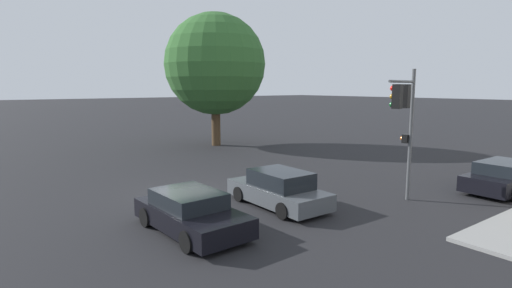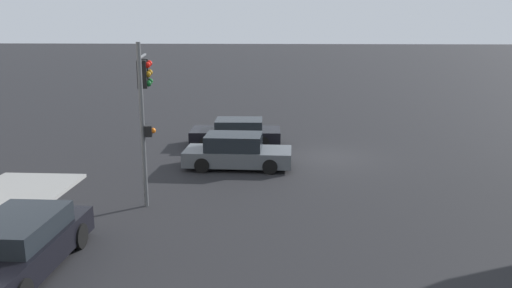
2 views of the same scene
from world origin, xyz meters
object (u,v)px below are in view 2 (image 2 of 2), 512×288
Objects in this scene: crossing_car_0 at (236,133)px; crossing_car_1 at (237,152)px; traffic_signal at (144,92)px; parked_car_0 at (16,247)px.

crossing_car_0 is 4.02m from crossing_car_1.
traffic_signal is 1.18× the size of crossing_car_0.
traffic_signal is at bearing 72.38° from crossing_car_0.
parked_car_0 is at bearing 71.40° from crossing_car_0.
parked_car_0 is at bearing -118.64° from traffic_signal.
crossing_car_1 reaches higher than crossing_car_0.
crossing_car_0 is 13.99m from parked_car_0.
crossing_car_1 reaches higher than parked_car_0.
crossing_car_0 is at bearing 63.80° from traffic_signal.
traffic_signal is 1.19× the size of crossing_car_1.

